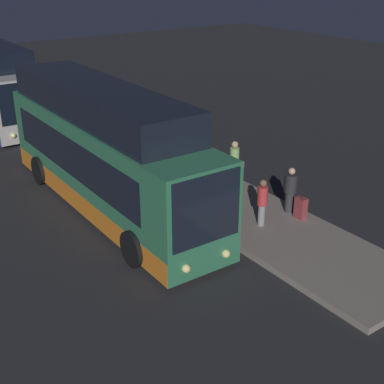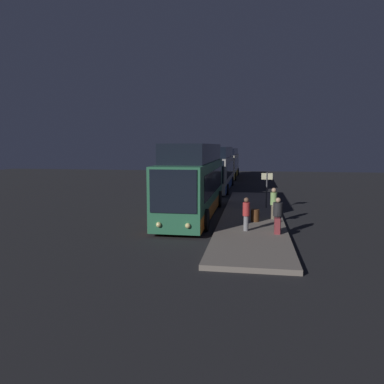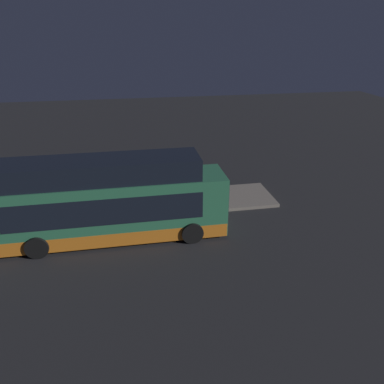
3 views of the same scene
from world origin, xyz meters
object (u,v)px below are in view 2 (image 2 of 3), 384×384
bus_lead (194,184)px  trash_bin (255,215)px  passenger_with_bags (278,213)px  passenger_boarding (246,213)px  passenger_waiting (274,202)px  suitcase (277,226)px  sign_post (267,186)px  bus_third (227,164)px  bus_second (217,170)px

bus_lead → trash_bin: 4.45m
passenger_with_bags → trash_bin: (-2.05, -1.03, -0.51)m
passenger_boarding → passenger_waiting: passenger_waiting is taller
suitcase → sign_post: 7.31m
passenger_boarding → suitcase: (0.36, 1.41, -0.50)m
bus_third → passenger_boarding: (32.00, 3.19, -0.67)m
passenger_boarding → trash_bin: bearing=135.7°
passenger_boarding → sign_post: 6.99m
bus_second → passenger_waiting: (15.35, 4.61, -0.69)m
passenger_with_bags → bus_lead: bearing=-6.2°
passenger_boarding → passenger_with_bags: size_ratio=1.00×
passenger_waiting → passenger_boarding: bearing=45.7°
bus_third → passenger_waiting: 29.26m
passenger_waiting → trash_bin: bearing=20.4°
sign_post → trash_bin: bearing=-9.0°
passenger_waiting → sign_post: sign_post is taller
bus_lead → bus_second: (-14.02, 0.00, -0.11)m
passenger_with_bags → sign_post: 6.68m
passenger_with_bags → sign_post: size_ratio=0.69×
passenger_waiting → sign_post: bearing=-105.9°
bus_second → passenger_waiting: 16.04m
bus_lead → passenger_with_bags: bus_lead is taller
bus_third → passenger_waiting: bus_third is taller
passenger_waiting → sign_post: (-3.76, -0.26, 0.51)m
bus_third → passenger_waiting: size_ratio=7.21×
passenger_boarding → sign_post: bearing=136.8°
passenger_with_bags → trash_bin: 2.35m
bus_lead → suitcase: bus_lead is taller
suitcase → sign_post: (-7.23, -0.25, 1.07)m
bus_lead → bus_second: bearing=180.0°
suitcase → sign_post: bearing=-178.0°
passenger_with_bags → suitcase: bearing=120.8°
trash_bin → passenger_with_bags: bearing=26.7°
bus_second → sign_post: bearing=20.6°
bus_second → bus_third: bus_second is taller
bus_second → trash_bin: bus_second is taller
bus_lead → bus_second: size_ratio=0.98×
bus_lead → sign_post: size_ratio=5.04×
bus_second → passenger_with_bags: bearing=14.3°
sign_post → suitcase: bearing=2.0°
bus_second → passenger_with_bags: (18.24, 4.65, -0.78)m
passenger_with_bags → suitcase: (0.58, -0.05, -0.47)m
sign_post → trash_bin: sign_post is taller
trash_bin → passenger_boarding: bearing=-10.6°
passenger_waiting → passenger_with_bags: bearing=71.0°
bus_second → passenger_waiting: size_ratio=6.85×
bus_lead → bus_second: 14.02m
bus_lead → suitcase: size_ratio=11.93×
sign_post → passenger_with_bags: bearing=2.6°
bus_lead → passenger_boarding: bus_lead is taller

